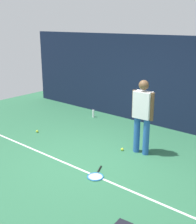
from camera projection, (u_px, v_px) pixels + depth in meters
ground_plane at (86, 160)px, 6.42m from camera, size 12.00×12.00×0.00m
back_fence at (158, 82)px, 8.24m from camera, size 10.00×0.10×2.56m
court_line at (73, 166)px, 6.12m from camera, size 9.00×0.05×0.00m
tennis_player at (142, 113)px, 6.48m from camera, size 0.53×0.24×1.70m
tennis_racket at (96, 176)px, 5.72m from camera, size 0.43×0.63×0.03m
tennis_ball_near_player at (37, 131)px, 8.00m from camera, size 0.07×0.07×0.07m
tennis_ball_by_fence at (122, 149)px, 6.87m from camera, size 0.07×0.07×0.07m
water_bottle at (93, 114)px, 9.27m from camera, size 0.07×0.07×0.24m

